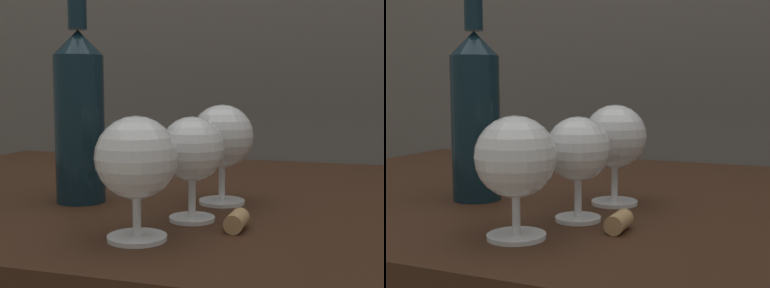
{
  "view_description": "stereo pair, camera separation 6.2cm",
  "coord_description": "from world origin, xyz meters",
  "views": [
    {
      "loc": [
        0.16,
        -0.78,
        0.91
      ],
      "look_at": [
        -0.03,
        -0.17,
        0.85
      ],
      "focal_mm": 49.75,
      "sensor_mm": 36.0,
      "label": 1
    },
    {
      "loc": [
        0.21,
        -0.76,
        0.91
      ],
      "look_at": [
        -0.03,
        -0.17,
        0.85
      ],
      "focal_mm": 49.75,
      "sensor_mm": 36.0,
      "label": 2
    }
  ],
  "objects": [
    {
      "name": "dining_table",
      "position": [
        0.0,
        0.0,
        0.65
      ],
      "size": [
        1.31,
        0.77,
        0.75
      ],
      "color": "#382114",
      "rests_on": "ground_plane"
    },
    {
      "name": "wine_glass_pinot",
      "position": [
        -0.02,
        -0.07,
        0.84
      ],
      "size": [
        0.09,
        0.09,
        0.14
      ],
      "color": "white",
      "rests_on": "dining_table"
    },
    {
      "name": "wine_glass_white",
      "position": [
        -0.03,
        -0.17,
        0.84
      ],
      "size": [
        0.08,
        0.08,
        0.13
      ],
      "color": "white",
      "rests_on": "dining_table"
    },
    {
      "name": "wine_glass_merlot",
      "position": [
        -0.06,
        -0.27,
        0.84
      ],
      "size": [
        0.09,
        0.09,
        0.13
      ],
      "color": "white",
      "rests_on": "dining_table"
    },
    {
      "name": "cork",
      "position": [
        0.03,
        -0.2,
        0.76
      ],
      "size": [
        0.02,
        0.04,
        0.02
      ],
      "primitive_type": "cylinder",
      "rotation": [
        1.57,
        0.0,
        0.0
      ],
      "color": "tan",
      "rests_on": "dining_table"
    },
    {
      "name": "wine_bottle",
      "position": [
        -0.22,
        -0.12,
        0.88
      ],
      "size": [
        0.07,
        0.07,
        0.33
      ],
      "color": "#0F232D",
      "rests_on": "dining_table"
    }
  ]
}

